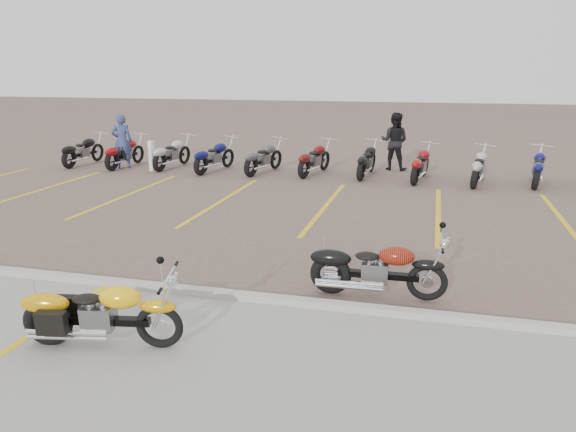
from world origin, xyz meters
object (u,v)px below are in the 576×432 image
yellow_cruiser (99,316)px  person_a (122,141)px  person_b (394,141)px  bollard (152,156)px  flame_cruiser (375,271)px

yellow_cruiser → person_a: bearing=108.7°
person_b → bollard: person_b is taller
yellow_cruiser → person_b: person_b is taller
yellow_cruiser → bollard: 12.41m
person_b → bollard: (-7.74, -2.25, -0.45)m
flame_cruiser → person_b: size_ratio=1.06×
flame_cruiser → person_a: bearing=134.7°
yellow_cruiser → bollard: size_ratio=1.97×
bollard → yellow_cruiser: bearing=-65.0°
flame_cruiser → person_b: bearing=91.3°
flame_cruiser → person_b: 11.12m
flame_cruiser → yellow_cruiser: bearing=-143.4°
flame_cruiser → person_a: size_ratio=1.10×
person_b → bollard: size_ratio=1.91×
yellow_cruiser → flame_cruiser: flame_cruiser is taller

